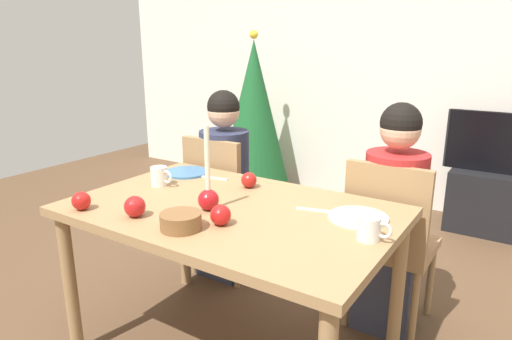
# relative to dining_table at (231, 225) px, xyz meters

# --- Properties ---
(back_wall) EXTENTS (6.40, 0.10, 2.60)m
(back_wall) POSITION_rel_dining_table_xyz_m (0.00, 2.60, 0.63)
(back_wall) COLOR silver
(back_wall) RESTS_ON ground
(dining_table) EXTENTS (1.40, 0.90, 0.75)m
(dining_table) POSITION_rel_dining_table_xyz_m (0.00, 0.00, 0.00)
(dining_table) COLOR #99754C
(dining_table) RESTS_ON ground
(chair_left) EXTENTS (0.40, 0.40, 0.90)m
(chair_left) POSITION_rel_dining_table_xyz_m (-0.51, 0.61, -0.15)
(chair_left) COLOR #99754C
(chair_left) RESTS_ON ground
(chair_right) EXTENTS (0.40, 0.40, 0.90)m
(chair_right) POSITION_rel_dining_table_xyz_m (0.52, 0.61, -0.15)
(chair_right) COLOR #99754C
(chair_right) RESTS_ON ground
(person_left_child) EXTENTS (0.30, 0.30, 1.17)m
(person_left_child) POSITION_rel_dining_table_xyz_m (-0.51, 0.64, -0.10)
(person_left_child) COLOR #33384C
(person_left_child) RESTS_ON ground
(person_right_child) EXTENTS (0.30, 0.30, 1.17)m
(person_right_child) POSITION_rel_dining_table_xyz_m (0.52, 0.64, -0.10)
(person_right_child) COLOR #33384C
(person_right_child) RESTS_ON ground
(tv_stand) EXTENTS (0.64, 0.40, 0.48)m
(tv_stand) POSITION_rel_dining_table_xyz_m (0.84, 2.30, -0.43)
(tv_stand) COLOR black
(tv_stand) RESTS_ON ground
(tv) EXTENTS (0.79, 0.05, 0.46)m
(tv) POSITION_rel_dining_table_xyz_m (0.84, 2.30, 0.04)
(tv) COLOR black
(tv) RESTS_ON tv_stand
(christmas_tree) EXTENTS (0.67, 0.67, 1.55)m
(christmas_tree) POSITION_rel_dining_table_xyz_m (-1.24, 2.08, 0.14)
(christmas_tree) COLOR brown
(christmas_tree) RESTS_ON ground
(candle_centerpiece) EXTENTS (0.09, 0.09, 0.36)m
(candle_centerpiece) POSITION_rel_dining_table_xyz_m (-0.06, -0.08, 0.16)
(candle_centerpiece) COLOR red
(candle_centerpiece) RESTS_ON dining_table
(plate_left) EXTENTS (0.24, 0.24, 0.01)m
(plate_left) POSITION_rel_dining_table_xyz_m (-0.51, 0.29, 0.09)
(plate_left) COLOR teal
(plate_left) RESTS_ON dining_table
(plate_right) EXTENTS (0.24, 0.24, 0.01)m
(plate_right) POSITION_rel_dining_table_xyz_m (0.51, 0.17, 0.09)
(plate_right) COLOR silver
(plate_right) RESTS_ON dining_table
(mug_left) EXTENTS (0.13, 0.08, 0.09)m
(mug_left) POSITION_rel_dining_table_xyz_m (-0.48, 0.06, 0.13)
(mug_left) COLOR silver
(mug_left) RESTS_ON dining_table
(mug_right) EXTENTS (0.13, 0.08, 0.09)m
(mug_right) POSITION_rel_dining_table_xyz_m (0.62, -0.00, 0.13)
(mug_right) COLOR silver
(mug_right) RESTS_ON dining_table
(fork_left) EXTENTS (0.18, 0.04, 0.01)m
(fork_left) POSITION_rel_dining_table_xyz_m (-0.33, 0.29, 0.09)
(fork_left) COLOR silver
(fork_left) RESTS_ON dining_table
(fork_right) EXTENTS (0.18, 0.06, 0.01)m
(fork_right) POSITION_rel_dining_table_xyz_m (0.34, 0.16, 0.09)
(fork_right) COLOR silver
(fork_right) RESTS_ON dining_table
(bowl_walnuts) EXTENTS (0.16, 0.16, 0.06)m
(bowl_walnuts) POSITION_rel_dining_table_xyz_m (-0.02, -0.29, 0.12)
(bowl_walnuts) COLOR brown
(bowl_walnuts) RESTS_ON dining_table
(apple_near_candle) EXTENTS (0.08, 0.08, 0.08)m
(apple_near_candle) POSITION_rel_dining_table_xyz_m (0.08, -0.18, 0.12)
(apple_near_candle) COLOR red
(apple_near_candle) RESTS_ON dining_table
(apple_by_left_plate) EXTENTS (0.08, 0.08, 0.08)m
(apple_by_left_plate) POSITION_rel_dining_table_xyz_m (-0.09, 0.27, 0.12)
(apple_by_left_plate) COLOR #AD1B17
(apple_by_left_plate) RESTS_ON dining_table
(apple_by_right_mug) EXTENTS (0.08, 0.08, 0.08)m
(apple_by_right_mug) POSITION_rel_dining_table_xyz_m (-0.51, -0.37, 0.12)
(apple_by_right_mug) COLOR red
(apple_by_right_mug) RESTS_ON dining_table
(apple_far_edge) EXTENTS (0.09, 0.09, 0.09)m
(apple_far_edge) POSITION_rel_dining_table_xyz_m (-0.26, -0.30, 0.13)
(apple_far_edge) COLOR #B3191A
(apple_far_edge) RESTS_ON dining_table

